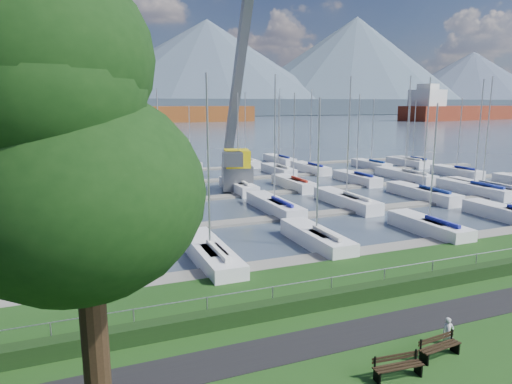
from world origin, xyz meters
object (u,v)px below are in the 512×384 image
bench_left (398,366)px  crane (237,139)px  person (448,329)px  tree (20,98)px  bench_right (439,347)px

bench_left → crane: size_ratio=0.08×
person → tree: tree is taller
bench_left → bench_right: (2.24, 0.47, 0.00)m
bench_right → person: person is taller
person → tree: bearing=-155.2°
person → tree: size_ratio=0.09×
bench_left → tree: 13.89m
tree → person: bearing=3.5°
bench_right → crane: crane is taller
person → crane: 35.68m
bench_right → tree: bearing=175.4°
bench_right → bench_left: bearing=-173.8°
bench_right → tree: 15.68m
bench_right → tree: size_ratio=0.14×
bench_right → person: (1.03, 0.63, 0.19)m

